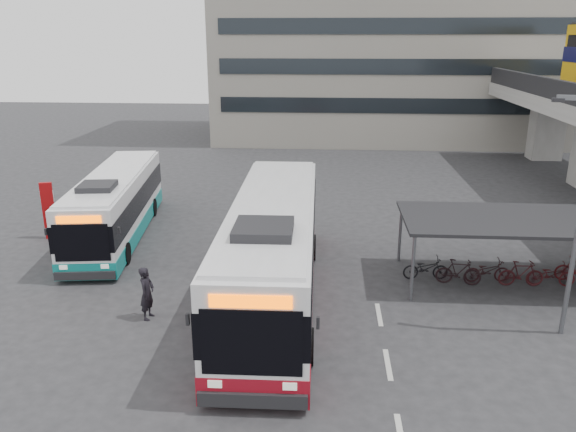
{
  "coord_description": "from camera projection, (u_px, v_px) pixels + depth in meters",
  "views": [
    {
      "loc": [
        0.63,
        -17.03,
        8.91
      ],
      "look_at": [
        -0.86,
        4.36,
        2.0
      ],
      "focal_mm": 35.0,
      "sensor_mm": 36.0,
      "label": 1
    }
  ],
  "objects": [
    {
      "name": "ground",
      "position": [
        304.0,
        312.0,
        18.95
      ],
      "size": [
        120.0,
        120.0,
        0.0
      ],
      "primitive_type": "plane",
      "color": "#28282B",
      "rests_on": "ground"
    },
    {
      "name": "bike_shelter",
      "position": [
        536.0,
        250.0,
        20.84
      ],
      "size": [
        10.0,
        4.0,
        2.54
      ],
      "color": "#595B60",
      "rests_on": "ground"
    },
    {
      "name": "road_markings",
      "position": [
        388.0,
        364.0,
        15.93
      ],
      "size": [
        0.15,
        7.6,
        0.01
      ],
      "color": "beige",
      "rests_on": "ground"
    },
    {
      "name": "bus_main",
      "position": [
        273.0,
        251.0,
        19.45
      ],
      "size": [
        3.02,
        13.09,
        3.86
      ],
      "rotation": [
        0.0,
        0.0,
        0.02
      ],
      "color": "white",
      "rests_on": "ground"
    },
    {
      "name": "bus_teal",
      "position": [
        116.0,
        205.0,
        25.75
      ],
      "size": [
        3.71,
        11.05,
        3.2
      ],
      "rotation": [
        0.0,
        0.0,
        0.13
      ],
      "color": "white",
      "rests_on": "ground"
    },
    {
      "name": "pedestrian",
      "position": [
        147.0,
        293.0,
        18.29
      ],
      "size": [
        0.51,
        0.71,
        1.8
      ],
      "primitive_type": "imported",
      "rotation": [
        0.0,
        0.0,
        1.44
      ],
      "color": "black",
      "rests_on": "ground"
    },
    {
      "name": "sign_totem_north",
      "position": [
        49.0,
        210.0,
        25.47
      ],
      "size": [
        0.56,
        0.32,
        2.64
      ],
      "rotation": [
        0.0,
        0.0,
        0.31
      ],
      "color": "#99090B",
      "rests_on": "ground"
    }
  ]
}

